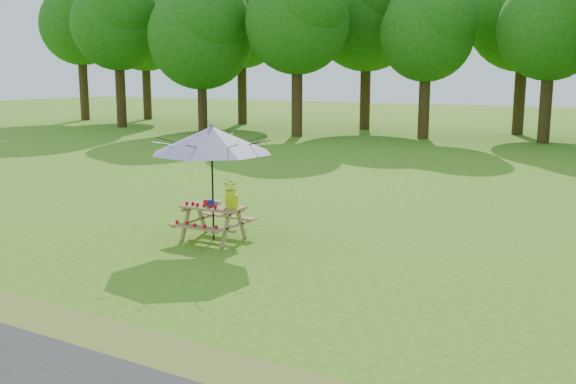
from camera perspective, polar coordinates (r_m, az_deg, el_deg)
The scene contains 6 objects.
ground at distance 13.84m, azimuth -23.13°, elevation -3.69°, with size 120.00×120.00×0.00m, color #3B7416.
picnic_table at distance 12.54m, azimuth -6.66°, elevation -2.78°, with size 1.20×1.32×0.67m.
patio_umbrella at distance 12.27m, azimuth -6.81°, elevation 4.62°, with size 2.90×2.90×2.27m.
produce_bins at distance 12.53m, azimuth -6.82°, elevation -0.93°, with size 0.29×0.38×0.13m.
tomatoes_row at distance 12.41m, azimuth -7.74°, elevation -1.15°, with size 0.77×0.13×0.07m, color red, non-canonical shape.
flower_bucket at distance 12.21m, azimuth -5.04°, elevation -0.03°, with size 0.40×0.37×0.55m.
Camera 1 is at (10.91, -7.90, 3.17)m, focal length 40.00 mm.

